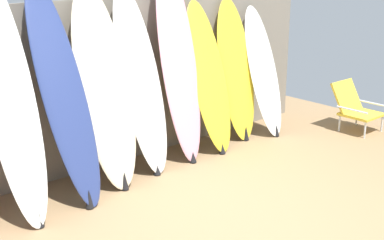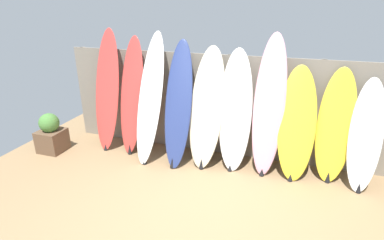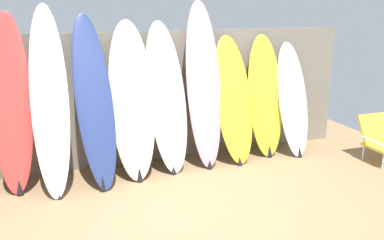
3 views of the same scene
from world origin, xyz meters
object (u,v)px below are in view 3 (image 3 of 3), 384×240
(surfboard_pink_6, at_px, (204,86))
(surfboard_yellow_7, at_px, (234,100))
(surfboard_navy_3, at_px, (94,102))
(surfboard_white_5, at_px, (167,98))
(surfboard_red_1, at_px, (11,105))
(surfboard_white_9, at_px, (293,100))
(beach_chair, at_px, (380,138))
(surfboard_cream_4, at_px, (132,101))
(surfboard_yellow_8, at_px, (265,97))
(surfboard_white_2, at_px, (50,101))

(surfboard_pink_6, bearing_deg, surfboard_yellow_7, -2.37)
(surfboard_navy_3, bearing_deg, surfboard_yellow_7, 2.76)
(surfboard_white_5, xyz_separation_m, surfboard_yellow_7, (0.95, -0.01, -0.10))
(surfboard_red_1, height_order, surfboard_white_9, surfboard_red_1)
(surfboard_pink_6, height_order, beach_chair, surfboard_pink_6)
(surfboard_pink_6, xyz_separation_m, surfboard_white_9, (1.39, -0.01, -0.30))
(surfboard_pink_6, distance_m, beach_chair, 2.61)
(surfboard_cream_4, height_order, surfboard_yellow_7, surfboard_cream_4)
(surfboard_pink_6, relative_size, surfboard_yellow_8, 1.27)
(surfboard_pink_6, height_order, surfboard_white_9, surfboard_pink_6)
(surfboard_navy_3, height_order, beach_chair, surfboard_navy_3)
(surfboard_navy_3, distance_m, surfboard_cream_4, 0.48)
(surfboard_white_2, distance_m, surfboard_white_9, 3.37)
(beach_chair, bearing_deg, surfboard_white_2, 157.58)
(surfboard_yellow_7, xyz_separation_m, beach_chair, (1.94, -0.73, -0.54))
(surfboard_yellow_7, relative_size, beach_chair, 2.78)
(surfboard_white_5, relative_size, surfboard_yellow_7, 1.12)
(surfboard_white_9, bearing_deg, surfboard_white_2, -177.96)
(surfboard_cream_4, distance_m, surfboard_pink_6, 0.99)
(surfboard_yellow_8, bearing_deg, surfboard_yellow_7, -169.81)
(surfboard_white_5, bearing_deg, surfboard_navy_3, -173.55)
(surfboard_yellow_7, bearing_deg, surfboard_navy_3, -177.24)
(surfboard_navy_3, relative_size, surfboard_white_5, 1.05)
(surfboard_yellow_7, bearing_deg, surfboard_white_2, -177.31)
(surfboard_red_1, bearing_deg, surfboard_yellow_7, -0.16)
(surfboard_red_1, distance_m, surfboard_yellow_8, 3.37)
(surfboard_red_1, xyz_separation_m, surfboard_pink_6, (2.38, 0.01, 0.07))
(surfboard_red_1, height_order, surfboard_yellow_8, surfboard_red_1)
(surfboard_white_5, distance_m, surfboard_yellow_7, 0.96)
(surfboard_white_2, distance_m, surfboard_yellow_7, 2.41)
(surfboard_navy_3, relative_size, surfboard_yellow_7, 1.18)
(surfboard_yellow_8, bearing_deg, surfboard_navy_3, -175.55)
(surfboard_white_2, xyz_separation_m, surfboard_yellow_8, (2.95, 0.21, -0.22))
(surfboard_red_1, bearing_deg, surfboard_pink_6, 0.25)
(surfboard_red_1, height_order, surfboard_cream_4, surfboard_red_1)
(surfboard_navy_3, distance_m, surfboard_white_9, 2.86)
(surfboard_pink_6, xyz_separation_m, beach_chair, (2.38, -0.75, -0.78))
(surfboard_red_1, xyz_separation_m, surfboard_white_2, (0.42, -0.12, 0.04))
(surfboard_red_1, xyz_separation_m, surfboard_white_9, (3.77, -0.00, -0.23))
(surfboard_yellow_7, distance_m, beach_chair, 2.15)
(surfboard_navy_3, height_order, surfboard_pink_6, surfboard_pink_6)
(surfboard_red_1, distance_m, surfboard_cream_4, 1.40)
(surfboard_yellow_7, bearing_deg, surfboard_white_5, 179.10)
(surfboard_white_9, xyz_separation_m, beach_chair, (0.99, -0.74, -0.47))
(surfboard_white_9, distance_m, beach_chair, 1.32)
(surfboard_white_2, distance_m, surfboard_yellow_8, 2.96)
(surfboard_white_9, height_order, beach_chair, surfboard_white_9)
(surfboard_white_5, distance_m, beach_chair, 3.06)
(surfboard_yellow_8, bearing_deg, surfboard_pink_6, -175.32)
(surfboard_white_2, height_order, surfboard_navy_3, surfboard_white_2)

